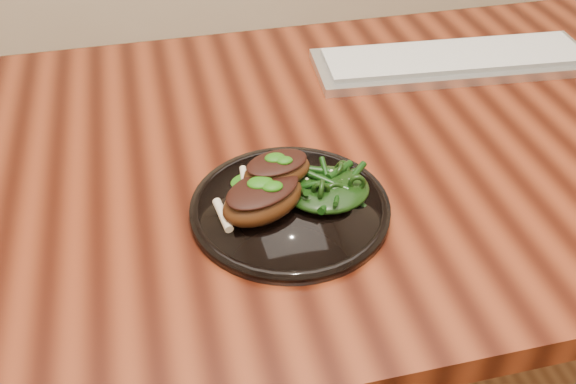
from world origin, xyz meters
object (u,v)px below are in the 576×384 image
at_px(keyboard, 454,61).
at_px(plate, 290,208).
at_px(desk, 329,187).
at_px(greens_heap, 327,185).
at_px(lamb_chop_front, 262,198).

bearing_deg(keyboard, plate, -139.55).
bearing_deg(desk, greens_heap, -109.29).
distance_m(greens_heap, keyboard, 0.45).
distance_m(plate, greens_heap, 0.06).
distance_m(desk, keyboard, 0.34).
height_order(plate, greens_heap, greens_heap).
distance_m(lamb_chop_front, greens_heap, 0.09).
relative_size(desk, lamb_chop_front, 12.12).
bearing_deg(lamb_chop_front, desk, 47.74).
xyz_separation_m(plate, keyboard, (0.37, 0.32, 0.00)).
height_order(desk, keyboard, keyboard).
xyz_separation_m(greens_heap, keyboard, (0.32, 0.31, -0.02)).
bearing_deg(greens_heap, keyboard, 44.15).
bearing_deg(plate, lamb_chop_front, -166.09).
height_order(lamb_chop_front, greens_heap, lamb_chop_front).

